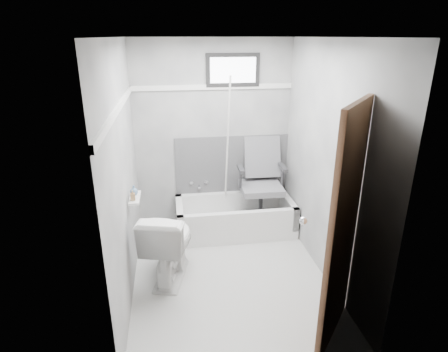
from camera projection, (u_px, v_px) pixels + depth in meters
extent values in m
plane|color=silver|center=(229.00, 274.00, 4.04)|extent=(2.60, 2.60, 0.00)
plane|color=silver|center=(230.00, 37.00, 3.20)|extent=(2.60, 2.60, 0.00)
cube|color=slate|center=(213.00, 136.00, 4.82)|extent=(2.00, 0.02, 2.40)
cube|color=slate|center=(262.00, 236.00, 2.42)|extent=(2.00, 0.02, 2.40)
cube|color=slate|center=(123.00, 175.00, 3.48)|extent=(0.02, 2.60, 2.40)
cube|color=slate|center=(327.00, 164.00, 3.76)|extent=(0.02, 2.60, 2.40)
imported|color=white|center=(169.00, 243.00, 3.87)|extent=(0.64, 0.89, 0.79)
cube|color=#4C4C4F|center=(232.00, 165.00, 4.99)|extent=(1.50, 0.02, 0.78)
cube|color=white|center=(213.00, 87.00, 4.59)|extent=(2.00, 0.02, 0.06)
cube|color=white|center=(118.00, 108.00, 3.26)|extent=(0.02, 2.60, 0.06)
cylinder|color=silver|center=(227.00, 152.00, 4.67)|extent=(0.02, 0.45, 1.91)
cube|color=silver|center=(135.00, 198.00, 3.72)|extent=(0.10, 0.32, 0.02)
imported|color=#94714A|center=(133.00, 195.00, 3.62)|extent=(0.05, 0.05, 0.10)
imported|color=slate|center=(134.00, 190.00, 3.75)|extent=(0.11, 0.11, 0.10)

